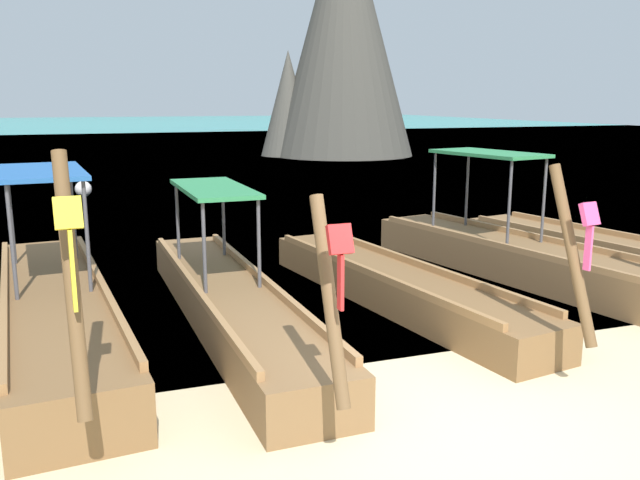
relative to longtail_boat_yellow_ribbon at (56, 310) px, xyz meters
The scene contains 9 objects.
ground 5.31m from the longtail_boat_yellow_ribbon, 47.45° to the right, with size 120.00×120.00×0.00m, color beige.
sea_water 57.98m from the longtail_boat_yellow_ribbon, 86.46° to the left, with size 120.00×120.00×0.00m, color teal.
longtail_boat_yellow_ribbon is the anchor object (origin of this frame).
longtail_boat_red_ribbon 2.25m from the longtail_boat_yellow_ribbon, ahead, with size 1.24×7.46×2.26m.
longtail_boat_pink_ribbon 4.81m from the longtail_boat_yellow_ribbon, ahead, with size 1.93×6.73×2.38m.
longtail_boat_turquoise_ribbon 7.55m from the longtail_boat_yellow_ribbon, ahead, with size 2.45×6.70×2.38m.
longtail_boat_violet_ribbon 9.64m from the longtail_boat_yellow_ribbon, ahead, with size 2.33×6.91×2.45m.
karst_rock 30.28m from the longtail_boat_yellow_ribbon, 61.51° to the left, with size 8.32×7.72×13.75m.
mooring_buoy_near 13.47m from the longtail_boat_yellow_ribbon, 88.07° to the left, with size 0.51×0.51×0.51m.
Camera 1 is at (-3.15, -5.01, 3.05)m, focal length 37.45 mm.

